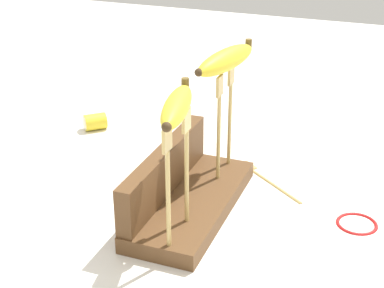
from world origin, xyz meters
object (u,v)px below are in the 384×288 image
banana_raised_right (226,60)px  wire_coil (357,223)px  fork_stand_right (225,113)px  fork_stand_left (177,167)px  banana_chunk_near (95,122)px  fork_fallen_near (261,175)px  banana_raised_left (177,106)px

banana_raised_right → wire_coil: bearing=-101.6°
banana_raised_right → wire_coil: 0.36m
fork_stand_right → fork_stand_left: bearing=180.0°
fork_stand_left → banana_chunk_near: bearing=44.5°
banana_raised_right → banana_chunk_near: (0.14, 0.35, -0.23)m
fork_stand_left → banana_raised_right: banana_raised_right is taller
banana_chunk_near → fork_fallen_near: bearing=-101.6°
banana_raised_right → fork_stand_right: bearing=-12.1°
banana_raised_right → fork_fallen_near: 0.25m
wire_coil → banana_chunk_near: bearing=72.7°
banana_raised_left → wire_coil: 0.39m
banana_chunk_near → wire_coil: bearing=-107.3°
fork_stand_right → banana_chunk_near: size_ratio=3.21×
fork_stand_right → banana_raised_right: 0.10m
fork_stand_left → fork_stand_right: (0.22, 0.00, 0.00)m
fork_fallen_near → wire_coil: (-0.10, -0.19, -0.00)m
banana_raised_left → banana_raised_right: size_ratio=0.89×
banana_raised_right → fork_fallen_near: (0.05, -0.06, -0.24)m
banana_raised_left → banana_chunk_near: (0.36, 0.35, -0.22)m
fork_stand_left → fork_stand_right: fork_stand_right is taller
fork_fallen_near → banana_chunk_near: bearing=78.4°
fork_fallen_near → wire_coil: same height
fork_stand_left → banana_raised_left: banana_raised_left is taller
banana_raised_left → wire_coil: size_ratio=2.26×
fork_stand_left → banana_chunk_near: 0.52m
fork_fallen_near → wire_coil: bearing=-118.2°
fork_stand_left → wire_coil: 0.34m
banana_raised_left → banana_raised_right: 0.22m
fork_stand_left → banana_raised_right: bearing=0.0°
fork_stand_right → fork_fallen_near: fork_stand_right is taller
fork_stand_left → fork_fallen_near: 0.32m
fork_fallen_near → banana_chunk_near: (0.09, 0.42, 0.02)m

